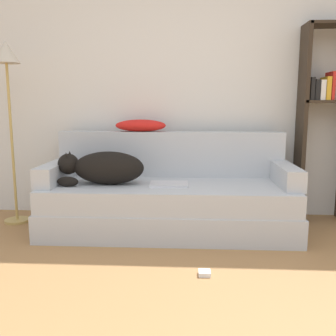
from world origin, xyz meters
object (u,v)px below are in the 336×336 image
Objects in this scene: laptop at (169,184)px; bookshelf at (325,112)px; couch at (169,208)px; power_adapter at (205,273)px; dog at (103,168)px; throw_pillow at (141,126)px; floor_lamp at (7,76)px.

bookshelf is at bearing 16.67° from laptop.
couch is 1.18× the size of bookshelf.
power_adapter is at bearing -72.12° from couch.
bookshelf is at bearing 12.99° from dog.
bookshelf is (1.95, 0.45, 0.45)m from dog.
throw_pillow is 0.29× the size of floor_lamp.
power_adapter is at bearing -131.89° from bookshelf.
floor_lamp is (-2.82, -0.23, 0.32)m from bookshelf.
laptop is at bearing 108.82° from power_adapter.
bookshelf is 23.26× the size of power_adapter.
couch is 0.23m from laptop.
floor_lamp is at bearing -170.48° from throw_pillow.
bookshelf reaches higher than laptop.
floor_lamp is at bearing 149.04° from power_adapter.
dog is 1.27m from power_adapter.
floor_lamp is (-0.87, 0.22, 0.77)m from dog.
floor_lamp is at bearing 166.12° from dog.
bookshelf reaches higher than floor_lamp.
floor_lamp is at bearing 173.48° from couch.
couch is 0.82m from throw_pillow.
dog is (-0.55, -0.05, 0.35)m from couch.
floor_lamp is 21.19× the size of power_adapter.
power_adapter is at bearing -72.77° from laptop.
bookshelf is at bearing 48.11° from power_adapter.
dog is at bearing -123.27° from throw_pillow.
laptop is (0.55, -0.01, -0.13)m from dog.
laptop is at bearing -9.02° from floor_lamp.
dog is at bearing -174.41° from couch.
couch is at bearing 107.88° from power_adapter.
laptop reaches higher than couch.
power_adapter is (0.82, -0.80, -0.54)m from dog.
bookshelf reaches higher than throw_pillow.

